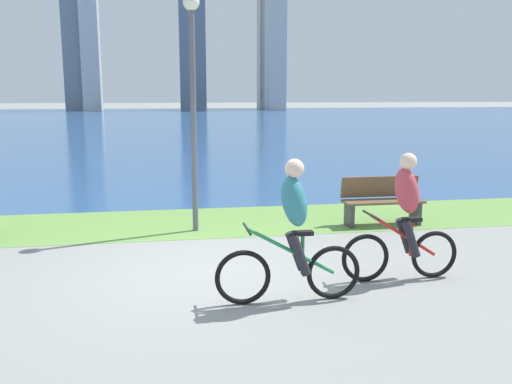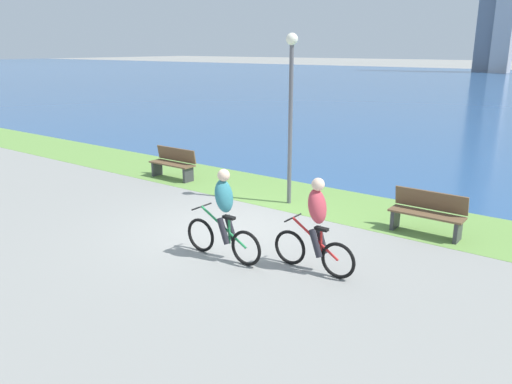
# 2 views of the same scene
# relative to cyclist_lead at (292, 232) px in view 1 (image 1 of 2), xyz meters

# --- Properties ---
(ground_plane) EXTENTS (300.00, 300.00, 0.00)m
(ground_plane) POSITION_rel_cyclist_lead_xyz_m (-0.86, 1.23, -0.84)
(ground_plane) COLOR gray
(grass_strip_bayside) EXTENTS (120.00, 2.49, 0.01)m
(grass_strip_bayside) POSITION_rel_cyclist_lead_xyz_m (-0.86, 4.20, -0.83)
(grass_strip_bayside) COLOR #6B9947
(grass_strip_bayside) RESTS_ON ground
(bay_water_surface) EXTENTS (300.00, 83.72, 0.00)m
(bay_water_surface) POSITION_rel_cyclist_lead_xyz_m (-0.86, 47.31, -0.84)
(bay_water_surface) COLOR #2D568C
(bay_water_surface) RESTS_ON ground
(cyclist_lead) EXTENTS (1.74, 0.52, 1.69)m
(cyclist_lead) POSITION_rel_cyclist_lead_xyz_m (0.00, 0.00, 0.00)
(cyclist_lead) COLOR black
(cyclist_lead) RESTS_ON ground
(cyclist_trailing) EXTENTS (1.59, 0.52, 1.68)m
(cyclist_trailing) POSITION_rel_cyclist_lead_xyz_m (1.61, 0.51, -0.00)
(cyclist_trailing) COLOR black
(cyclist_trailing) RESTS_ON ground
(bench_near_path) EXTENTS (1.50, 0.47, 0.90)m
(bench_near_path) POSITION_rel_cyclist_lead_xyz_m (2.54, 3.47, -0.39)
(bench_near_path) COLOR brown
(bench_near_path) RESTS_ON ground
(lamppost_tall) EXTENTS (0.28, 0.28, 4.06)m
(lamppost_tall) POSITION_rel_cyclist_lead_xyz_m (-0.92, 3.58, 1.80)
(lamppost_tall) COLOR #595960
(lamppost_tall) RESTS_ON ground
(city_skyline_far_shore) EXTENTS (33.46, 11.14, 25.93)m
(city_skyline_far_shore) POSITION_rel_cyclist_lead_xyz_m (7.15, 80.51, 9.64)
(city_skyline_far_shore) COLOR slate
(city_skyline_far_shore) RESTS_ON ground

